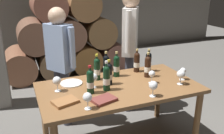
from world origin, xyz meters
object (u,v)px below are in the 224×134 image
wine_glass_2 (93,78)px  wine_bottle_8 (107,78)px  wine_glass_4 (153,86)px  sommelier_presenting (130,41)px  wine_bottle_7 (97,69)px  wine_glass_5 (152,74)px  wine_bottle_6 (106,66)px  wine_bottle_3 (137,62)px  wine_bottle_5 (148,66)px  wine_glass_1 (57,81)px  wine_bottle_0 (90,81)px  serving_plate (71,83)px  wine_bottle_4 (148,62)px  leather_ledger (104,100)px  wine_bottle_1 (109,74)px  wine_glass_0 (183,71)px  wine_glass_3 (181,74)px  wine_bottle_2 (117,66)px  taster_seated_left (60,58)px  wine_glass_6 (88,98)px  tasting_notebook (65,102)px  dining_table (119,94)px

wine_glass_2 → wine_bottle_8: bearing=-47.4°
wine_glass_4 → sommelier_presenting: size_ratio=0.09×
wine_bottle_7 → wine_glass_5: 0.61m
wine_bottle_6 → wine_bottle_3: bearing=0.3°
wine_bottle_5 → wine_glass_1: size_ratio=1.87×
wine_bottle_0 → serving_plate: 0.35m
wine_bottle_4 → wine_glass_4: bearing=-116.5°
wine_bottle_3 → wine_glass_4: wine_bottle_3 is taller
wine_bottle_4 → sommelier_presenting: size_ratio=0.17×
wine_glass_4 → wine_glass_5: bearing=61.1°
wine_bottle_8 → wine_bottle_4: bearing=25.6°
wine_bottle_0 → wine_bottle_4: wine_bottle_0 is taller
wine_bottle_6 → wine_glass_2: wine_bottle_6 is taller
wine_glass_4 → leather_ledger: (-0.48, 0.09, -0.10)m
wine_bottle_1 → serving_plate: (-0.38, 0.17, -0.12)m
wine_bottle_6 → wine_glass_0: bearing=-29.3°
wine_bottle_8 → wine_glass_3: size_ratio=1.92×
wine_bottle_2 → wine_glass_0: 0.76m
leather_ledger → taster_seated_left: taster_seated_left is taller
leather_ledger → wine_bottle_2: bearing=39.9°
wine_glass_6 → wine_bottle_1: bearing=49.4°
wine_bottle_1 → wine_glass_4: 0.52m
wine_bottle_7 → wine_glass_3: 0.92m
sommelier_presenting → taster_seated_left: bearing=-178.2°
wine_bottle_1 → leather_ledger: bearing=-118.6°
wine_glass_2 → taster_seated_left: (-0.22, 0.66, 0.05)m
wine_bottle_7 → serving_plate: bearing=-178.1°
leather_ledger → taster_seated_left: (-0.21, 0.98, 0.15)m
wine_glass_4 → serving_plate: size_ratio=0.67×
wine_bottle_7 → wine_glass_3: wine_bottle_7 is taller
wine_glass_1 → wine_bottle_3: bearing=11.4°
wine_bottle_1 → sommelier_presenting: size_ratio=0.16×
wine_bottle_4 → wine_glass_1: 1.16m
wine_bottle_2 → wine_glass_6: 0.83m
leather_ledger → wine_bottle_8: bearing=46.6°
wine_bottle_1 → wine_bottle_6: 0.25m
wine_glass_0 → wine_glass_5: (-0.38, 0.05, 0.00)m
wine_bottle_1 → wine_glass_6: bearing=-130.6°
tasting_notebook → leather_ledger: (0.34, -0.10, 0.00)m
wine_bottle_3 → taster_seated_left: bearing=155.1°
wine_glass_1 → wine_glass_6: 0.50m
wine_glass_5 → tasting_notebook: size_ratio=0.67×
wine_bottle_5 → wine_bottle_6: wine_bottle_6 is taller
serving_plate → taster_seated_left: 0.50m
dining_table → tasting_notebook: 0.65m
wine_glass_6 → serving_plate: wine_glass_6 is taller
serving_plate → tasting_notebook: bearing=-110.6°
wine_bottle_5 → wine_glass_0: 0.40m
wine_bottle_4 → wine_glass_0: bearing=-60.4°
wine_bottle_8 → tasting_notebook: 0.49m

